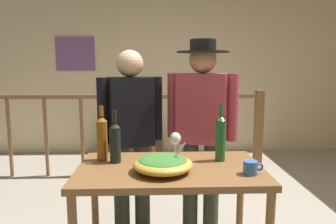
% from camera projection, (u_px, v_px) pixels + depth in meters
% --- Properties ---
extents(back_wall, '(5.75, 0.10, 2.52)m').
position_uv_depth(back_wall, '(172.00, 76.00, 5.22)').
color(back_wall, beige).
rests_on(back_wall, ground_plane).
extents(framed_picture, '(0.61, 0.03, 0.53)m').
position_uv_depth(framed_picture, '(75.00, 54.00, 5.05)').
color(framed_picture, slate).
extents(stair_railing, '(3.80, 0.10, 1.12)m').
position_uv_depth(stair_railing, '(156.00, 123.00, 4.11)').
color(stair_railing, brown).
rests_on(stair_railing, ground_plane).
extents(tv_console, '(0.90, 0.40, 0.50)m').
position_uv_depth(tv_console, '(134.00, 141.00, 5.00)').
color(tv_console, '#38281E').
rests_on(tv_console, ground_plane).
extents(flat_screen_tv, '(0.47, 0.12, 0.36)m').
position_uv_depth(flat_screen_tv, '(133.00, 113.00, 4.90)').
color(flat_screen_tv, black).
rests_on(flat_screen_tv, tv_console).
extents(serving_table, '(1.16, 0.68, 0.81)m').
position_uv_depth(serving_table, '(170.00, 182.00, 2.00)').
color(serving_table, brown).
rests_on(serving_table, ground_plane).
extents(salad_bowl, '(0.36, 0.36, 0.18)m').
position_uv_depth(salad_bowl, '(163.00, 163.00, 1.88)').
color(salad_bowl, gold).
rests_on(salad_bowl, serving_table).
extents(wine_glass, '(0.08, 0.08, 0.18)m').
position_uv_depth(wine_glass, '(175.00, 140.00, 2.15)').
color(wine_glass, silver).
rests_on(wine_glass, serving_table).
extents(wine_bottle_amber, '(0.07, 0.07, 0.37)m').
position_uv_depth(wine_bottle_amber, '(102.00, 138.00, 2.10)').
color(wine_bottle_amber, brown).
rests_on(wine_bottle_amber, serving_table).
extents(wine_bottle_green, '(0.07, 0.07, 0.38)m').
position_uv_depth(wine_bottle_green, '(221.00, 137.00, 2.09)').
color(wine_bottle_green, '#1E5628').
rests_on(wine_bottle_green, serving_table).
extents(wine_bottle_dark, '(0.07, 0.07, 0.35)m').
position_uv_depth(wine_bottle_dark, '(115.00, 142.00, 2.05)').
color(wine_bottle_dark, black).
rests_on(wine_bottle_dark, serving_table).
extents(mug_blue, '(0.12, 0.08, 0.08)m').
position_uv_depth(mug_blue, '(251.00, 168.00, 1.84)').
color(mug_blue, '#3866B2').
rests_on(mug_blue, serving_table).
extents(person_standing_left, '(0.52, 0.32, 1.57)m').
position_uv_depth(person_standing_left, '(131.00, 130.00, 2.61)').
color(person_standing_left, '#2D3323').
rests_on(person_standing_left, ground_plane).
extents(person_standing_right, '(0.57, 0.42, 1.65)m').
position_uv_depth(person_standing_right, '(202.00, 121.00, 2.62)').
color(person_standing_right, '#2D3323').
rests_on(person_standing_right, ground_plane).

